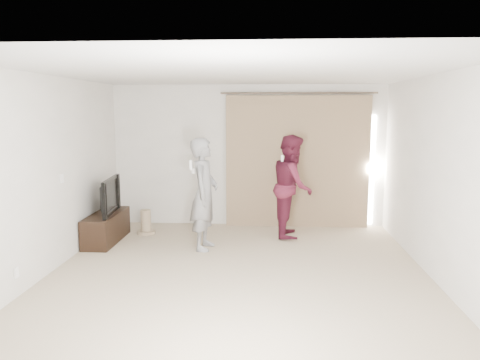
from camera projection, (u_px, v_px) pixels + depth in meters
The scene contains 10 objects.
floor at pixel (238, 275), 6.13m from camera, with size 5.50×5.50×0.00m, color tan.
wall_back at pixel (248, 156), 8.65m from camera, with size 5.00×0.04×2.60m, color beige.
wall_left at pixel (47, 175), 6.09m from camera, with size 0.04×5.50×2.60m.
ceiling at pixel (238, 73), 5.74m from camera, with size 5.00×5.50×0.01m, color silver.
curtain at pixel (298, 162), 8.53m from camera, with size 2.80×0.11×2.46m.
tv_console at pixel (106, 227), 7.66m from camera, with size 0.42×1.22×0.47m, color black.
tv at pixel (105, 196), 7.58m from camera, with size 1.02×0.13×0.59m, color black.
scratching_post at pixel (146, 224), 8.15m from camera, with size 0.32×0.32×0.42m.
person_man at pixel (204, 194), 7.18m from camera, with size 0.47×0.67×1.73m.
person_woman at pixel (292, 186), 7.92m from camera, with size 0.69×0.87×1.73m.
Camera 1 is at (0.41, -5.86, 2.16)m, focal length 35.00 mm.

